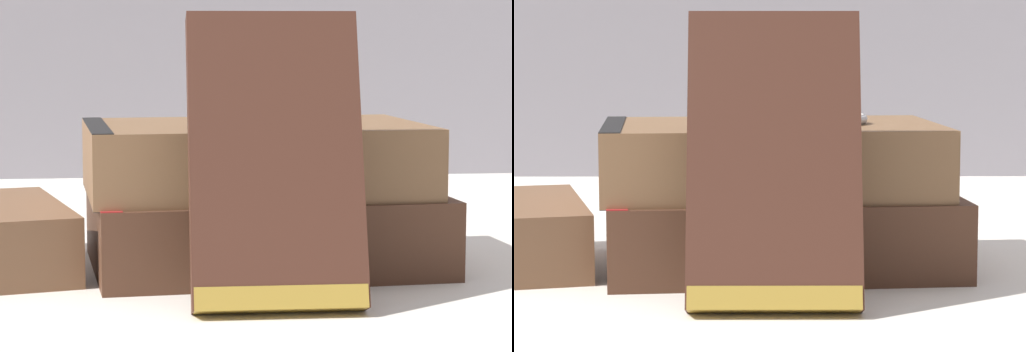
# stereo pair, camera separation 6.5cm
# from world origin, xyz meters

# --- Properties ---
(ground_plane) EXTENTS (3.00, 3.00, 0.00)m
(ground_plane) POSITION_xyz_m (0.00, 0.00, 0.00)
(ground_plane) COLOR silver
(book_flat_bottom) EXTENTS (0.22, 0.16, 0.05)m
(book_flat_bottom) POSITION_xyz_m (0.04, 0.02, 0.02)
(book_flat_bottom) COLOR #4C2D1E
(book_flat_bottom) RESTS_ON ground_plane
(book_flat_top) EXTENTS (0.21, 0.15, 0.04)m
(book_flat_top) POSITION_xyz_m (0.03, 0.02, 0.07)
(book_flat_top) COLOR brown
(book_flat_top) RESTS_ON book_flat_bottom
(book_leaning_front) EXTENTS (0.09, 0.07, 0.15)m
(book_leaning_front) POSITION_xyz_m (0.04, -0.09, 0.07)
(book_leaning_front) COLOR #422319
(book_leaning_front) RESTS_ON ground_plane
(pocket_watch) EXTENTS (0.05, 0.05, 0.01)m
(pocket_watch) POSITION_xyz_m (0.07, 0.02, 0.09)
(pocket_watch) COLOR white
(pocket_watch) RESTS_ON book_flat_top
(reading_glasses) EXTENTS (0.11, 0.07, 0.00)m
(reading_glasses) POSITION_xyz_m (-0.01, 0.14, 0.00)
(reading_glasses) COLOR #4C3828
(reading_glasses) RESTS_ON ground_plane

